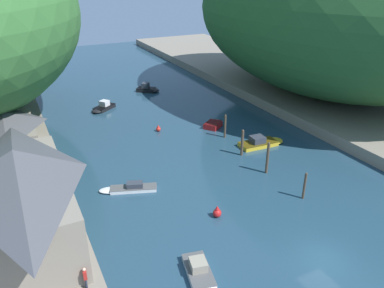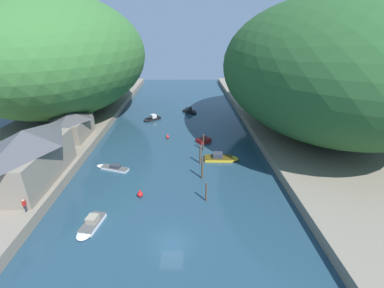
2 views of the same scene
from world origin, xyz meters
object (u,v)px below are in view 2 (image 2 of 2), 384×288
(boat_mid_channel, at_px, (222,158))
(person_by_boathouse, at_px, (24,205))
(boathouse_shed, at_px, (72,124))
(boat_white_cruiser, at_px, (112,167))
(person_on_quay, at_px, (22,195))
(waterfront_building, at_px, (29,155))
(channel_buoy_near, at_px, (168,137))
(boat_yellow_tender, at_px, (152,119))
(boat_cabin_cruiser, at_px, (90,225))
(boat_navy_launch, at_px, (205,140))
(channel_buoy_far, at_px, (140,194))
(boat_small_dinghy, at_px, (190,111))

(boat_mid_channel, xyz_separation_m, person_by_boathouse, (-24.79, -14.96, 2.05))
(boathouse_shed, xyz_separation_m, boat_white_cruiser, (9.86, -10.28, -3.82))
(person_on_quay, bearing_deg, waterfront_building, -0.47)
(channel_buoy_near, bearing_deg, person_on_quay, -125.25)
(waterfront_building, distance_m, channel_buoy_near, 25.33)
(boat_yellow_tender, relative_size, boat_white_cruiser, 0.78)
(boathouse_shed, xyz_separation_m, person_by_boathouse, (3.27, -22.54, -1.65))
(boat_yellow_tender, distance_m, boat_white_cruiser, 24.46)
(channel_buoy_near, distance_m, person_by_boathouse, 28.98)
(boat_cabin_cruiser, bearing_deg, boat_white_cruiser, -73.84)
(boathouse_shed, distance_m, boat_yellow_tender, 19.73)
(boathouse_shed, height_order, boat_navy_launch, boathouse_shed)
(channel_buoy_far, bearing_deg, waterfront_building, 170.21)
(waterfront_building, height_order, boat_cabin_cruiser, waterfront_building)
(boathouse_shed, height_order, boat_cabin_cruiser, boathouse_shed)
(boat_white_cruiser, bearing_deg, boat_cabin_cruiser, -155.85)
(boat_yellow_tender, height_order, person_on_quay, person_on_quay)
(boat_white_cruiser, xyz_separation_m, boat_small_dinghy, (13.32, 29.97, 0.20))
(person_by_boathouse, bearing_deg, boat_small_dinghy, -20.40)
(boat_navy_launch, xyz_separation_m, channel_buoy_far, (-10.10, -18.32, 0.10))
(boat_small_dinghy, distance_m, channel_buoy_near, 18.16)
(boat_mid_channel, bearing_deg, channel_buoy_far, -47.47)
(boathouse_shed, distance_m, boat_mid_channel, 29.30)
(boat_cabin_cruiser, bearing_deg, boat_navy_launch, -109.71)
(boat_navy_launch, bearing_deg, boat_white_cruiser, -91.85)
(boat_cabin_cruiser, xyz_separation_m, channel_buoy_near, (7.26, 26.03, 0.02))
(waterfront_building, relative_size, boat_navy_launch, 4.14)
(boat_small_dinghy, height_order, person_on_quay, person_on_quay)
(boat_white_cruiser, bearing_deg, boat_navy_launch, -36.26)
(channel_buoy_far, relative_size, person_on_quay, 0.69)
(waterfront_building, bearing_deg, boat_small_dinghy, 57.23)
(boat_yellow_tender, height_order, channel_buoy_near, boat_yellow_tender)
(person_by_boathouse, bearing_deg, boat_mid_channel, -54.06)
(boat_mid_channel, bearing_deg, boat_white_cruiser, -78.88)
(waterfront_building, relative_size, boat_yellow_tender, 3.31)
(boat_white_cruiser, xyz_separation_m, boat_cabin_cruiser, (1.01, -13.50, 0.08))
(person_on_quay, height_order, person_by_boathouse, same)
(channel_buoy_near, relative_size, person_on_quay, 0.57)
(boathouse_shed, relative_size, boat_yellow_tender, 2.08)
(boathouse_shed, relative_size, person_on_quay, 5.55)
(waterfront_building, height_order, boat_white_cruiser, waterfront_building)
(boat_mid_channel, distance_m, person_by_boathouse, 29.03)
(boathouse_shed, bearing_deg, person_on_quay, -84.59)
(boat_mid_channel, distance_m, boat_cabin_cruiser, 23.62)
(channel_buoy_near, bearing_deg, boat_mid_channel, -44.71)
(boathouse_shed, height_order, boat_yellow_tender, boathouse_shed)
(channel_buoy_near, height_order, person_by_boathouse, person_by_boathouse)
(boat_yellow_tender, relative_size, channel_buoy_far, 3.87)
(waterfront_building, relative_size, boat_white_cruiser, 2.58)
(boat_yellow_tender, relative_size, person_by_boathouse, 2.67)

